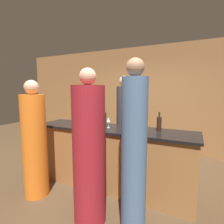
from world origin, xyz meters
The scene contains 14 objects.
ground_plane centered at (0.00, 0.00, 0.00)m, with size 14.00×14.00×0.00m, color #4C3823.
back_wall centered at (0.00, 2.14, 1.40)m, with size 8.00×0.06×2.80m.
bar_counter centered at (0.00, 0.00, 0.52)m, with size 2.72×0.66×1.03m.
bartender centered at (-0.06, 0.75, 0.91)m, with size 0.31×0.31×1.93m.
guest_0 centered at (0.66, -0.76, 0.94)m, with size 0.29×0.29×1.98m.
guest_1 centered at (-0.96, -0.71, 0.83)m, with size 0.36×0.36×1.80m.
guest_2 centered at (0.11, -0.82, 0.88)m, with size 0.40×0.40×1.90m.
wine_bottle_0 centered at (0.76, 0.13, 1.14)m, with size 0.07×0.07×0.29m.
wine_bottle_1 centered at (-0.19, 0.13, 1.15)m, with size 0.08×0.08×0.31m.
wine_bottle_2 centered at (-0.16, -0.12, 1.14)m, with size 0.08×0.08×0.28m.
wine_glass_0 centered at (-0.03, -0.02, 1.16)m, with size 0.06×0.06×0.17m.
wine_glass_1 centered at (0.50, -0.28, 1.15)m, with size 0.08×0.08×0.16m.
wine_glass_2 centered at (-0.07, -0.29, 1.15)m, with size 0.08×0.08×0.16m.
wine_glass_3 centered at (-0.34, -0.10, 1.16)m, with size 0.07×0.07×0.18m.
Camera 1 is at (1.24, -2.55, 1.65)m, focal length 28.00 mm.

